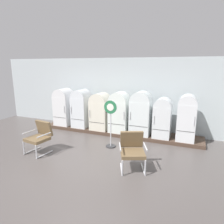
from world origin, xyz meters
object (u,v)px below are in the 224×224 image
at_px(refrigerator_0, 64,106).
at_px(refrigerator_4, 141,112).
at_px(refrigerator_2, 100,110).
at_px(armchair_left, 40,136).
at_px(refrigerator_5, 162,117).
at_px(refrigerator_1, 81,107).
at_px(refrigerator_3, 119,111).
at_px(armchair_right, 132,149).
at_px(refrigerator_6, 187,116).
at_px(sign_stand, 111,126).

relative_size(refrigerator_0, refrigerator_4, 0.97).
distance_m(refrigerator_2, armchair_left, 2.59).
relative_size(refrigerator_5, armchair_left, 1.47).
bearing_deg(refrigerator_5, refrigerator_1, 179.11).
xyz_separation_m(refrigerator_3, refrigerator_4, (0.82, -0.00, 0.03)).
bearing_deg(armchair_left, refrigerator_3, 54.72).
xyz_separation_m(refrigerator_1, refrigerator_2, (0.85, -0.01, -0.05)).
bearing_deg(refrigerator_1, armchair_right, -39.27).
height_order(refrigerator_3, refrigerator_5, refrigerator_3).
xyz_separation_m(refrigerator_0, refrigerator_3, (2.49, -0.03, -0.01)).
xyz_separation_m(refrigerator_0, refrigerator_6, (4.86, -0.02, 0.01)).
height_order(refrigerator_4, refrigerator_6, refrigerator_4).
height_order(refrigerator_2, armchair_right, refrigerator_2).
relative_size(refrigerator_1, armchair_right, 1.60).
distance_m(refrigerator_4, refrigerator_5, 0.78).
bearing_deg(refrigerator_5, refrigerator_3, 179.47).
height_order(refrigerator_1, refrigerator_2, refrigerator_1).
relative_size(refrigerator_2, armchair_right, 1.51).
distance_m(refrigerator_5, refrigerator_6, 0.79).
height_order(refrigerator_1, armchair_right, refrigerator_1).
bearing_deg(refrigerator_5, sign_stand, -140.52).
bearing_deg(refrigerator_3, refrigerator_6, 0.29).
bearing_deg(refrigerator_0, armchair_right, -32.16).
distance_m(refrigerator_6, armchair_left, 4.72).
relative_size(armchair_left, armchair_right, 1.00).
height_order(refrigerator_0, refrigerator_5, refrigerator_0).
bearing_deg(refrigerator_2, armchair_right, -49.38).
height_order(refrigerator_0, refrigerator_4, refrigerator_4).
distance_m(refrigerator_1, sign_stand, 2.19).
relative_size(refrigerator_1, refrigerator_5, 1.09).
height_order(refrigerator_5, sign_stand, sign_stand).
relative_size(refrigerator_6, armchair_left, 1.62).
distance_m(refrigerator_2, refrigerator_4, 1.62).
xyz_separation_m(refrigerator_0, armchair_right, (3.68, -2.31, -0.41)).
xyz_separation_m(refrigerator_5, sign_stand, (-1.44, -1.19, -0.15)).
height_order(refrigerator_0, refrigerator_6, refrigerator_6).
bearing_deg(refrigerator_0, refrigerator_5, -0.60).
bearing_deg(refrigerator_4, sign_stand, -119.23).
bearing_deg(armchair_right, refrigerator_3, 117.50).
height_order(refrigerator_6, armchair_left, refrigerator_6).
bearing_deg(refrigerator_4, refrigerator_2, 178.88).
bearing_deg(refrigerator_4, armchair_right, -80.81).
bearing_deg(armchair_right, sign_stand, 133.94).
xyz_separation_m(refrigerator_6, armchair_left, (-4.05, -2.39, -0.42)).
relative_size(refrigerator_1, refrigerator_6, 0.99).
relative_size(refrigerator_5, sign_stand, 0.91).
bearing_deg(refrigerator_4, refrigerator_0, 179.50).
bearing_deg(refrigerator_3, sign_stand, -83.04).
height_order(refrigerator_3, refrigerator_6, refrigerator_6).
xyz_separation_m(refrigerator_1, refrigerator_4, (2.47, -0.04, 0.03)).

